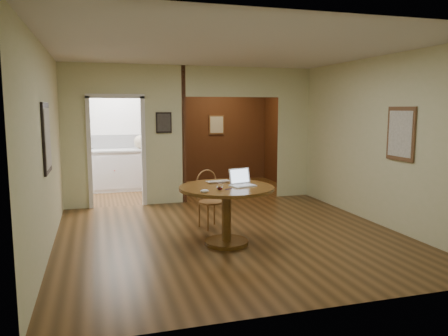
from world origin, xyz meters
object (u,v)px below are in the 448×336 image
object	(u,v)px
dining_table	(226,201)
closed_laptop	(220,182)
chair	(209,196)
open_laptop	(241,181)

from	to	relation	value
dining_table	closed_laptop	xyz separation A→B (m)	(-0.02, 0.28, 0.23)
closed_laptop	dining_table	bearing A→B (deg)	-92.78
chair	open_laptop	size ratio (longest dim) A/B	2.43
open_laptop	chair	bearing A→B (deg)	88.50
chair	closed_laptop	xyz separation A→B (m)	(-0.02, -0.65, 0.32)
open_laptop	closed_laptop	world-z (taller)	open_laptop
dining_table	closed_laptop	size ratio (longest dim) A/B	3.82
chair	open_laptop	world-z (taller)	open_laptop
dining_table	open_laptop	size ratio (longest dim) A/B	3.46
dining_table	open_laptop	distance (m)	0.35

